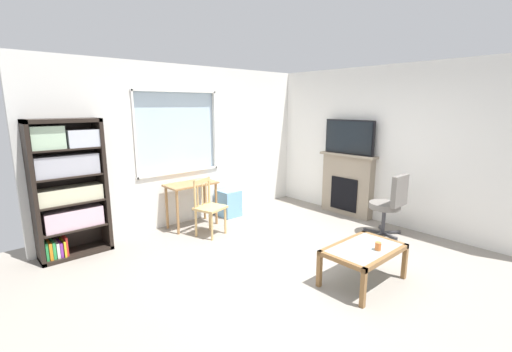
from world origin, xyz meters
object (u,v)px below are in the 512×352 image
Objects in this scene: desk_under_window at (191,191)px; sippy_cup at (378,246)px; coffee_table at (364,253)px; wooden_chair at (209,207)px; plastic_drawer_unit at (228,203)px; fireplace at (347,184)px; bookshelf at (68,184)px; tv at (349,137)px; office_chair at (390,202)px.

sippy_cup is (0.53, -3.12, -0.14)m from desk_under_window.
desk_under_window is at bearing 99.04° from coffee_table.
wooden_chair is at bearing 101.02° from coffee_table.
fireplace is (1.73, -1.41, 0.34)m from plastic_drawer_unit.
wooden_chair is 10.00× the size of sippy_cup.
wooden_chair is 1.02m from plastic_drawer_unit.
bookshelf is 2.08× the size of wooden_chair.
bookshelf is 4.61m from tv.
plastic_drawer_unit is (0.82, 0.57, -0.22)m from wooden_chair.
bookshelf reaches higher than fireplace.
sippy_cup is at bearing -78.37° from wooden_chair.
fireplace is at bearing 67.40° from office_chair.
bookshelf is 3.83× the size of plastic_drawer_unit.
office_chair is (1.27, -2.50, 0.31)m from plastic_drawer_unit.
sippy_cup is (0.06, -0.14, 0.11)m from coffee_table.
desk_under_window is 2.88m from fireplace.
desk_under_window reaches higher than coffee_table.
coffee_table is at bearing -53.40° from bookshelf.
coffee_table is 10.65× the size of sippy_cup.
office_chair reaches higher than sippy_cup.
fireplace is at bearing 41.17° from sippy_cup.
fireplace is at bearing 0.00° from tv.
tv is at bearing 38.34° from coffee_table.
office_chair is at bearing -33.26° from bookshelf.
plastic_drawer_unit is (0.81, 0.05, -0.38)m from desk_under_window.
sippy_cup is (0.54, -2.60, 0.01)m from wooden_chair.
tv is at bearing 180.00° from fireplace.
fireplace is 0.89m from tv.
plastic_drawer_unit is 0.42× the size of fireplace.
sippy_cup is (-0.28, -3.17, 0.23)m from plastic_drawer_unit.
bookshelf is 4.62m from fireplace.
tv reaches higher than fireplace.
wooden_chair is at bearing 161.57° from fireplace.
fireplace reaches higher than coffee_table.
bookshelf reaches higher than sippy_cup.
wooden_chair is 2.51m from coffee_table.
fireplace is at bearing -18.64° from bookshelf.
sippy_cup is at bearing -80.36° from desk_under_window.
fireplace is 1.21× the size of coffee_table.
fireplace is 2.63m from coffee_table.
coffee_table is (-2.05, -1.62, -1.10)m from tv.
tv is at bearing -28.41° from desk_under_window.
plastic_drawer_unit is at bearing 140.40° from tv.
tv reaches higher than wooden_chair.
fireplace is 1.16× the size of office_chair.
bookshelf is 1.87× the size of office_chair.
sippy_cup is at bearing -156.80° from office_chair.
desk_under_window is 0.94× the size of wooden_chair.
plastic_drawer_unit is at bearing 83.64° from coffee_table.
tv is (2.53, -0.85, 1.00)m from wooden_chair.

